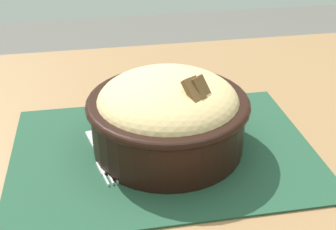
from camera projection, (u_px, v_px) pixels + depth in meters
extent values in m
cube|color=olive|center=(162.00, 153.00, 0.62)|extent=(1.26, 0.78, 0.03)
cube|color=#1E422D|center=(161.00, 151.00, 0.60)|extent=(0.41, 0.29, 0.00)
cylinder|color=black|center=(168.00, 123.00, 0.59)|extent=(0.21, 0.21, 0.08)
torus|color=black|center=(168.00, 102.00, 0.57)|extent=(0.22, 0.22, 0.01)
ellipsoid|color=tan|center=(168.00, 102.00, 0.57)|extent=(0.24, 0.24, 0.07)
sphere|color=#286322|center=(156.00, 94.00, 0.55)|extent=(0.03, 0.03, 0.03)
cylinder|color=orange|center=(175.00, 89.00, 0.56)|extent=(0.02, 0.02, 0.01)
cylinder|color=orange|center=(207.00, 91.00, 0.56)|extent=(0.03, 0.01, 0.01)
cube|color=brown|center=(197.00, 97.00, 0.52)|extent=(0.04, 0.04, 0.04)
cube|color=brown|center=(203.00, 94.00, 0.53)|extent=(0.04, 0.04, 0.04)
cube|color=silver|center=(94.00, 144.00, 0.61)|extent=(0.02, 0.07, 0.00)
cube|color=silver|center=(103.00, 159.00, 0.58)|extent=(0.01, 0.01, 0.00)
cube|color=silver|center=(107.00, 167.00, 0.56)|extent=(0.03, 0.03, 0.00)
cube|color=silver|center=(106.00, 180.00, 0.54)|extent=(0.01, 0.02, 0.00)
cube|color=silver|center=(110.00, 178.00, 0.54)|extent=(0.01, 0.02, 0.00)
cube|color=silver|center=(115.00, 177.00, 0.54)|extent=(0.01, 0.02, 0.00)
cube|color=silver|center=(120.00, 176.00, 0.55)|extent=(0.01, 0.02, 0.00)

